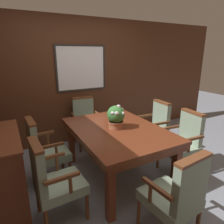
{
  "coord_description": "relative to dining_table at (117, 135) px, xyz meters",
  "views": [
    {
      "loc": [
        -1.31,
        -2.06,
        1.79
      ],
      "look_at": [
        -0.0,
        0.37,
        0.96
      ],
      "focal_mm": 32.0,
      "sensor_mm": 36.0,
      "label": 1
    }
  ],
  "objects": [
    {
      "name": "ground_plane",
      "position": [
        0.0,
        -0.22,
        -0.66
      ],
      "size": [
        14.0,
        14.0,
        0.0
      ],
      "primitive_type": "plane",
      "color": "gray"
    },
    {
      "name": "wall_back",
      "position": [
        0.01,
        1.58,
        0.56
      ],
      "size": [
        7.2,
        0.08,
        2.45
      ],
      "color": "#4C2816",
      "rests_on": "ground_plane"
    },
    {
      "name": "dining_table",
      "position": [
        0.0,
        0.0,
        0.0
      ],
      "size": [
        1.16,
        1.61,
        0.76
      ],
      "color": "maroon",
      "rests_on": "ground_plane"
    },
    {
      "name": "chair_right_near",
      "position": [
        0.96,
        -0.35,
        -0.16
      ],
      "size": [
        0.53,
        0.53,
        0.95
      ],
      "rotation": [
        0.0,
        0.0,
        -1.65
      ],
      "color": "brown",
      "rests_on": "ground_plane"
    },
    {
      "name": "chair_left_far",
      "position": [
        -0.96,
        0.36,
        -0.16
      ],
      "size": [
        0.52,
        0.52,
        0.95
      ],
      "rotation": [
        0.0,
        0.0,
        1.62
      ],
      "color": "brown",
      "rests_on": "ground_plane"
    },
    {
      "name": "chair_head_near",
      "position": [
        -0.02,
        -1.18,
        -0.16
      ],
      "size": [
        0.53,
        0.54,
        0.95
      ],
      "rotation": [
        0.0,
        0.0,
        3.24
      ],
      "color": "brown",
      "rests_on": "ground_plane"
    },
    {
      "name": "chair_left_near",
      "position": [
        -1.0,
        -0.39,
        -0.16
      ],
      "size": [
        0.52,
        0.52,
        0.95
      ],
      "rotation": [
        0.0,
        0.0,
        1.62
      ],
      "color": "brown",
      "rests_on": "ground_plane"
    },
    {
      "name": "chair_right_far",
      "position": [
        0.99,
        0.35,
        -0.16
      ],
      "size": [
        0.53,
        0.52,
        0.95
      ],
      "rotation": [
        0.0,
        0.0,
        -1.63
      ],
      "color": "brown",
      "rests_on": "ground_plane"
    },
    {
      "name": "chair_head_far",
      "position": [
        -0.02,
        1.23,
        -0.16
      ],
      "size": [
        0.53,
        0.54,
        0.95
      ],
      "rotation": [
        0.0,
        0.0,
        -0.09
      ],
      "color": "brown",
      "rests_on": "ground_plane"
    },
    {
      "name": "potted_plant",
      "position": [
        -0.01,
        0.02,
        0.27
      ],
      "size": [
        0.25,
        0.26,
        0.34
      ],
      "color": "#9E5638",
      "rests_on": "dining_table"
    },
    {
      "name": "sideboard_cabinet",
      "position": [
        -1.49,
        0.05,
        -0.2
      ],
      "size": [
        0.5,
        1.06,
        0.92
      ],
      "color": "brown",
      "rests_on": "ground_plane"
    }
  ]
}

